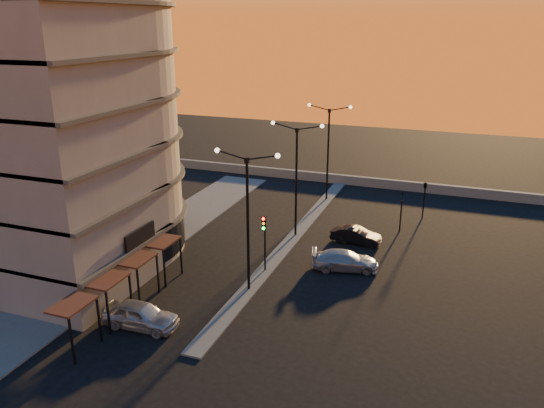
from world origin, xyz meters
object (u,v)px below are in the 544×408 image
(car_hatchback, at_px, (140,315))
(traffic_light_main, at_px, (264,234))
(car_wagon, at_px, (345,260))
(car_sedan, at_px, (356,235))
(streetlamp_mid, at_px, (296,171))

(car_hatchback, bearing_deg, traffic_light_main, -26.68)
(traffic_light_main, bearing_deg, car_hatchback, -114.39)
(car_wagon, bearing_deg, car_sedan, -11.81)
(traffic_light_main, distance_m, car_wagon, 6.20)
(streetlamp_mid, distance_m, car_hatchback, 17.53)
(streetlamp_mid, height_order, car_sedan, streetlamp_mid)
(streetlamp_mid, relative_size, traffic_light_main, 2.24)
(car_sedan, height_order, car_wagon, car_wagon)
(traffic_light_main, distance_m, car_sedan, 9.23)
(car_hatchback, height_order, car_sedan, car_hatchback)
(streetlamp_mid, distance_m, traffic_light_main, 7.62)
(streetlamp_mid, distance_m, car_wagon, 8.59)
(car_wagon, bearing_deg, car_hatchback, 126.13)
(streetlamp_mid, height_order, car_wagon, streetlamp_mid)
(traffic_light_main, xyz_separation_m, car_sedan, (5.00, 7.43, -2.23))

